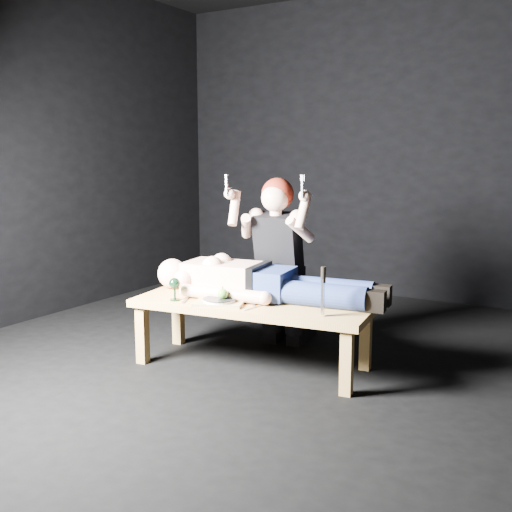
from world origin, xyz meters
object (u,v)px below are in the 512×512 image
(kneeling_woman, at_px, (282,260))
(carving_knife, at_px, (323,292))
(table, at_px, (252,334))
(serving_tray, at_px, (219,303))
(lying_man, at_px, (267,278))
(goblet, at_px, (175,289))

(kneeling_woman, height_order, carving_knife, kneeling_woman)
(table, relative_size, serving_tray, 5.02)
(lying_man, xyz_separation_m, goblet, (-0.49, -0.38, -0.06))
(table, height_order, lying_man, lying_man)
(table, height_order, carving_knife, carving_knife)
(kneeling_woman, xyz_separation_m, goblet, (-0.41, -0.76, -0.12))
(goblet, relative_size, carving_knife, 0.51)
(lying_man, bearing_deg, goblet, -149.88)
(kneeling_woman, distance_m, carving_knife, 0.87)
(lying_man, height_order, carving_knife, carving_knife)
(kneeling_woman, bearing_deg, carving_knife, -50.39)
(lying_man, bearing_deg, kneeling_woman, 95.15)
(kneeling_woman, distance_m, goblet, 0.87)
(carving_knife, bearing_deg, table, 162.36)
(carving_knife, bearing_deg, serving_tray, 178.50)
(lying_man, distance_m, carving_knife, 0.58)
(lying_man, relative_size, goblet, 10.75)
(lying_man, distance_m, goblet, 0.62)
(table, xyz_separation_m, kneeling_woman, (-0.05, 0.51, 0.42))
(kneeling_woman, bearing_deg, goblet, -123.56)
(table, xyz_separation_m, carving_knife, (0.56, -0.10, 0.38))
(table, xyz_separation_m, goblet, (-0.46, -0.24, 0.30))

